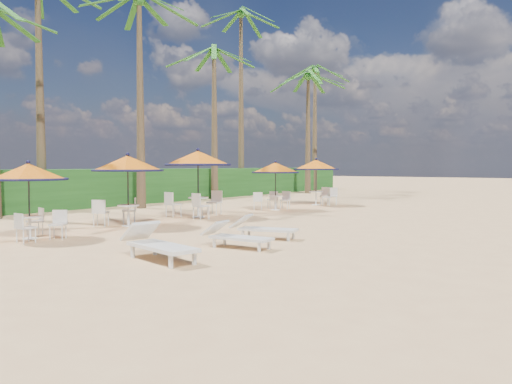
% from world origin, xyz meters
% --- Properties ---
extents(ground, '(160.00, 160.00, 0.00)m').
position_xyz_m(ground, '(0.00, 0.00, 0.00)').
color(ground, tan).
rests_on(ground, ground).
extents(scrub_hedge, '(3.00, 40.00, 1.80)m').
position_xyz_m(scrub_hedge, '(-13.50, 11.00, 0.90)').
color(scrub_hedge, '#194716').
rests_on(scrub_hedge, ground).
extents(station_0, '(2.03, 2.03, 2.12)m').
position_xyz_m(station_0, '(-5.20, -0.30, 1.55)').
color(station_0, black).
rests_on(station_0, ground).
extents(station_1, '(2.30, 2.30, 2.40)m').
position_xyz_m(station_1, '(-5.38, 3.10, 1.83)').
color(station_1, black).
rests_on(station_1, ground).
extents(station_2, '(2.54, 2.65, 2.65)m').
position_xyz_m(station_2, '(-5.40, 6.54, 1.94)').
color(station_2, black).
rests_on(station_2, ground).
extents(station_3, '(2.12, 2.12, 2.21)m').
position_xyz_m(station_3, '(-4.73, 10.88, 1.61)').
color(station_3, black).
rests_on(station_3, ground).
extents(station_4, '(2.27, 2.30, 2.37)m').
position_xyz_m(station_4, '(-4.50, 14.44, 1.73)').
color(station_4, black).
rests_on(station_4, ground).
extents(lounger_near, '(2.23, 1.12, 0.77)m').
position_xyz_m(lounger_near, '(-0.25, -0.42, 0.36)').
color(lounger_near, silver).
rests_on(lounger_near, ground).
extents(lounger_mid, '(1.81, 0.70, 0.64)m').
position_xyz_m(lounger_mid, '(0.14, 1.72, 0.30)').
color(lounger_mid, silver).
rests_on(lounger_mid, ground).
extents(lounger_far, '(1.89, 1.02, 0.65)m').
position_xyz_m(lounger_far, '(-0.20, 3.34, 0.30)').
color(lounger_far, silver).
rests_on(lounger_far, ground).
extents(palm_3, '(5.00, 5.00, 9.78)m').
position_xyz_m(palm_3, '(-10.29, 8.07, 8.94)').
color(palm_3, brown).
rests_on(palm_3, ground).
extents(palm_4, '(5.00, 5.00, 8.78)m').
position_xyz_m(palm_4, '(-11.45, 14.68, 8.01)').
color(palm_4, brown).
rests_on(palm_4, ground).
extents(palm_5, '(5.00, 5.00, 12.39)m').
position_xyz_m(palm_5, '(-13.07, 19.39, 11.36)').
color(palm_5, brown).
rests_on(palm_5, ground).
extents(palm_6, '(5.00, 5.00, 8.56)m').
position_xyz_m(palm_6, '(-10.26, 23.56, 7.80)').
color(palm_6, brown).
rests_on(palm_6, ground).
extents(palm_7, '(5.00, 5.00, 9.91)m').
position_xyz_m(palm_7, '(-12.04, 27.78, 9.06)').
color(palm_7, brown).
rests_on(palm_7, ground).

